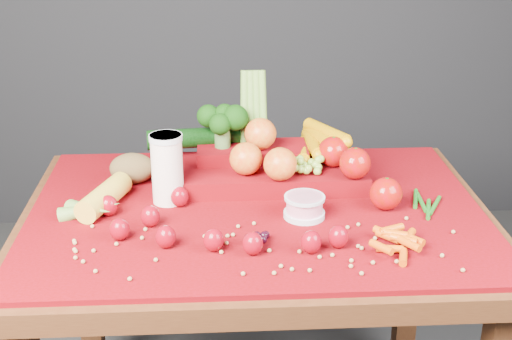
{
  "coord_description": "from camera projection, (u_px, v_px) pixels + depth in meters",
  "views": [
    {
      "loc": [
        -0.09,
        -1.51,
        1.48
      ],
      "look_at": [
        0.0,
        0.02,
        0.85
      ],
      "focal_mm": 50.0,
      "sensor_mm": 36.0,
      "label": 1
    }
  ],
  "objects": [
    {
      "name": "potato",
      "position": [
        132.0,
        168.0,
        1.79
      ],
      "size": [
        0.11,
        0.08,
        0.08
      ],
      "primitive_type": "ellipsoid",
      "color": "brown",
      "rests_on": "red_cloth"
    },
    {
      "name": "soybean_scatter",
      "position": [
        262.0,
        247.0,
        1.48
      ],
      "size": [
        0.84,
        0.24,
        0.01
      ],
      "primitive_type": null,
      "color": "tan",
      "rests_on": "red_cloth"
    },
    {
      "name": "green_bean_pile",
      "position": [
        427.0,
        204.0,
        1.68
      ],
      "size": [
        0.14,
        0.12,
        0.01
      ],
      "primitive_type": null,
      "color": "#196216",
      "rests_on": "red_cloth"
    },
    {
      "name": "produce_mound",
      "position": [
        269.0,
        159.0,
        1.79
      ],
      "size": [
        0.61,
        0.37,
        0.27
      ],
      "color": "#69030E",
      "rests_on": "red_cloth"
    },
    {
      "name": "baby_carrot_pile",
      "position": [
        390.0,
        243.0,
        1.48
      ],
      "size": [
        0.18,
        0.17,
        0.03
      ],
      "primitive_type": null,
      "color": "#D64F07",
      "rests_on": "red_cloth"
    },
    {
      "name": "milk_glass",
      "position": [
        167.0,
        166.0,
        1.67
      ],
      "size": [
        0.08,
        0.08,
        0.17
      ],
      "rotation": [
        0.0,
        0.0,
        0.26
      ],
      "color": "white",
      "rests_on": "red_cloth"
    },
    {
      "name": "red_cloth",
      "position": [
        256.0,
        210.0,
        1.67
      ],
      "size": [
        1.05,
        0.75,
        0.01
      ],
      "primitive_type": "cube",
      "color": "#69030E",
      "rests_on": "table"
    },
    {
      "name": "yogurt_bowl",
      "position": [
        304.0,
        206.0,
        1.61
      ],
      "size": [
        0.09,
        0.09,
        0.05
      ],
      "rotation": [
        0.0,
        0.0,
        -0.23
      ],
      "color": "silver",
      "rests_on": "red_cloth"
    },
    {
      "name": "strawberry_scatter",
      "position": [
        202.0,
        226.0,
        1.52
      ],
      "size": [
        0.54,
        0.28,
        0.05
      ],
      "color": "maroon",
      "rests_on": "red_cloth"
    },
    {
      "name": "corn_ear",
      "position": [
        94.0,
        206.0,
        1.63
      ],
      "size": [
        0.23,
        0.26,
        0.06
      ],
      "rotation": [
        0.0,
        0.0,
        1.22
      ],
      "color": "yellow",
      "rests_on": "red_cloth"
    },
    {
      "name": "table",
      "position": [
        256.0,
        248.0,
        1.71
      ],
      "size": [
        1.1,
        0.8,
        0.75
      ],
      "color": "#361A0C",
      "rests_on": "ground"
    },
    {
      "name": "dark_grape_cluster",
      "position": [
        258.0,
        238.0,
        1.5
      ],
      "size": [
        0.06,
        0.05,
        0.03
      ],
      "primitive_type": null,
      "color": "black",
      "rests_on": "red_cloth"
    }
  ]
}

